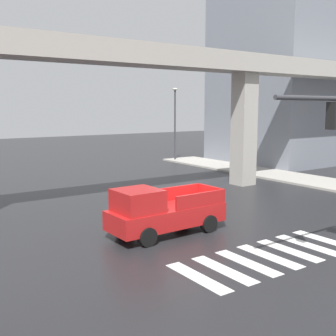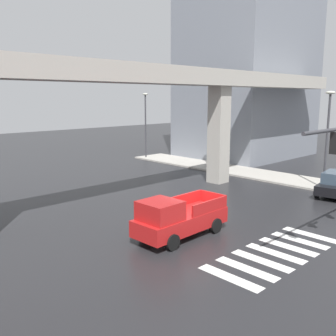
% 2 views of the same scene
% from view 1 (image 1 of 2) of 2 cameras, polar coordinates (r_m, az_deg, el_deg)
% --- Properties ---
extents(ground_plane, '(120.00, 120.00, 0.00)m').
position_cam_1_polar(ground_plane, '(19.24, 2.44, -7.77)').
color(ground_plane, '#232326').
extents(crosswalk_stripes, '(7.15, 2.80, 0.01)m').
position_cam_1_polar(crosswalk_stripes, '(15.73, 13.73, -11.71)').
color(crosswalk_stripes, silver).
rests_on(crosswalk_stripes, ground).
extents(elevated_overpass, '(51.54, 2.14, 8.85)m').
position_cam_1_polar(elevated_overpass, '(23.47, -6.23, 13.65)').
color(elevated_overpass, '#ADA89E').
rests_on(elevated_overpass, ground).
extents(sidewalk_east, '(4.00, 36.00, 0.15)m').
position_cam_1_polar(sidewalk_east, '(30.80, 21.60, -2.10)').
color(sidewalk_east, '#ADA89E').
rests_on(sidewalk_east, ground).
extents(pickup_truck, '(5.15, 2.19, 2.08)m').
position_cam_1_polar(pickup_truck, '(17.48, -0.97, -6.07)').
color(pickup_truck, red).
rests_on(pickup_truck, ground).
extents(street_lamp_mid_block, '(0.44, 0.70, 7.24)m').
position_cam_1_polar(street_lamp_mid_block, '(34.05, 10.58, 6.88)').
color(street_lamp_mid_block, '#38383D').
rests_on(street_lamp_mid_block, ground).
extents(street_lamp_far_north, '(0.44, 0.70, 7.24)m').
position_cam_1_polar(street_lamp_far_north, '(41.48, 0.96, 7.25)').
color(street_lamp_far_north, '#38383D').
rests_on(street_lamp_far_north, ground).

